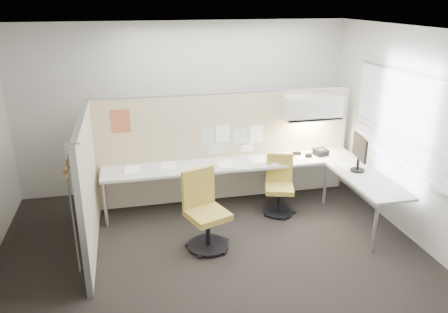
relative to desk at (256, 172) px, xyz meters
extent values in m
cube|color=black|center=(-0.93, -1.13, -0.61)|extent=(5.50, 4.50, 0.01)
cube|color=white|center=(-0.93, -1.13, 2.20)|extent=(5.50, 4.50, 0.01)
cube|color=beige|center=(-0.93, 1.12, 0.80)|extent=(5.50, 0.02, 2.80)
cube|color=beige|center=(-0.93, -3.38, 0.80)|extent=(5.50, 0.02, 2.80)
cube|color=beige|center=(1.82, -1.13, 0.80)|extent=(0.02, 4.50, 2.80)
cube|color=#A8B4C4|center=(1.79, -1.13, 0.95)|extent=(0.01, 2.80, 1.30)
cube|color=tan|center=(-0.38, 0.47, 0.27)|extent=(4.10, 0.06, 1.75)
cube|color=tan|center=(-2.43, -0.63, 0.27)|extent=(0.06, 2.20, 1.75)
cube|color=beige|center=(-0.33, 0.14, 0.11)|extent=(4.00, 0.60, 0.04)
cube|color=beige|center=(1.37, -0.89, 0.11)|extent=(0.60, 1.47, 0.04)
cube|color=beige|center=(-0.33, 0.41, -0.26)|extent=(3.90, 0.02, 0.64)
cylinder|color=#A5A8AA|center=(-2.28, -0.11, -0.26)|extent=(0.05, 0.05, 0.69)
cylinder|color=#A5A8AA|center=(1.12, -1.58, -0.26)|extent=(0.05, 0.05, 0.69)
cylinder|color=#A5A8AA|center=(1.12, -0.11, -0.26)|extent=(0.05, 0.05, 0.69)
cube|color=beige|center=(0.97, 0.26, 0.91)|extent=(0.90, 0.36, 0.38)
cube|color=#FFEABF|center=(0.97, 0.26, 0.70)|extent=(0.60, 0.06, 0.02)
cube|color=#8CBF8C|center=(-0.68, 0.44, 0.50)|extent=(0.21, 0.00, 0.28)
cube|color=white|center=(-0.43, 0.44, 0.52)|extent=(0.21, 0.00, 0.28)
cube|color=#8CBF8C|center=(-0.15, 0.44, 0.45)|extent=(0.21, 0.00, 0.28)
cube|color=white|center=(0.12, 0.44, 0.48)|extent=(0.21, 0.00, 0.28)
cube|color=#8CBF8C|center=(-0.53, 0.44, 0.28)|extent=(0.28, 0.00, 0.18)
cube|color=white|center=(-0.03, 0.44, 0.26)|extent=(0.21, 0.00, 0.14)
cube|color=orange|center=(-1.98, 0.44, 0.82)|extent=(0.28, 0.00, 0.35)
cylinder|color=black|center=(-0.96, -1.00, -0.57)|extent=(0.55, 0.55, 0.03)
cylinder|color=black|center=(-0.96, -1.00, -0.36)|extent=(0.06, 0.06, 0.42)
cube|color=#E1BF54|center=(-0.96, -1.00, -0.12)|extent=(0.63, 0.63, 0.08)
cube|color=#E1BF54|center=(-1.04, -0.78, 0.19)|extent=(0.46, 0.22, 0.53)
cylinder|color=black|center=(0.29, -0.28, -0.57)|extent=(0.47, 0.47, 0.03)
cylinder|color=black|center=(0.29, -0.28, -0.39)|extent=(0.05, 0.05, 0.36)
cube|color=#E1BF54|center=(0.29, -0.28, -0.18)|extent=(0.52, 0.52, 0.07)
cube|color=#E1BF54|center=(0.34, -0.08, 0.08)|extent=(0.40, 0.17, 0.45)
cylinder|color=black|center=(1.37, -0.59, 0.14)|extent=(0.21, 0.21, 0.02)
cylinder|color=black|center=(1.37, -0.59, 0.23)|extent=(0.04, 0.04, 0.19)
cube|color=black|center=(1.37, -0.59, 0.49)|extent=(0.11, 0.50, 0.34)
cube|color=black|center=(1.37, -0.59, 0.49)|extent=(0.08, 0.46, 0.29)
cube|color=black|center=(1.14, 0.17, 0.18)|extent=(0.25, 0.24, 0.12)
cylinder|color=black|center=(1.05, 0.19, 0.21)|extent=(0.08, 0.17, 0.04)
cube|color=black|center=(0.76, 0.27, 0.15)|extent=(0.15, 0.08, 0.05)
cube|color=black|center=(0.90, 0.12, 0.16)|extent=(0.10, 0.07, 0.06)
cube|color=silver|center=(-2.43, -1.63, 1.17)|extent=(0.14, 0.02, 0.02)
cylinder|color=silver|center=(-2.50, -1.63, 1.09)|extent=(0.02, 0.02, 0.14)
cube|color=#AD7F4C|center=(-2.50, -1.63, 0.96)|extent=(0.02, 0.46, 0.12)
cube|color=#AD7F4C|center=(-2.53, -1.60, 0.92)|extent=(0.02, 0.46, 0.12)
cube|color=#9C9CA6|center=(-2.51, -1.68, 0.31)|extent=(0.01, 0.07, 1.14)
cube|color=white|center=(-1.86, 0.14, 0.14)|extent=(0.25, 0.32, 0.03)
cube|color=white|center=(-1.32, 0.23, 0.14)|extent=(0.29, 0.34, 0.02)
cube|color=white|center=(-0.48, 0.03, 0.15)|extent=(0.25, 0.31, 0.03)
cube|color=white|center=(0.05, 0.13, 0.14)|extent=(0.24, 0.31, 0.02)
cube|color=white|center=(0.32, 0.04, 0.14)|extent=(0.26, 0.32, 0.03)
cube|color=white|center=(1.30, -0.43, 0.14)|extent=(0.29, 0.34, 0.02)
cube|color=white|center=(0.45, 0.25, 0.13)|extent=(0.27, 0.33, 0.01)
camera|label=1|loc=(-1.88, -5.96, 2.55)|focal=35.00mm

